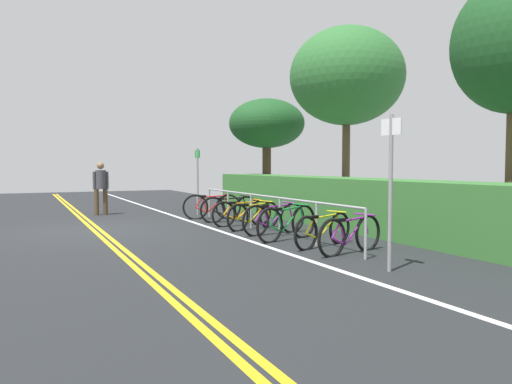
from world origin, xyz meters
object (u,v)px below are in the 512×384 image
bike_rack (265,204)px  bicycle_7 (350,235)px  pedestrian (101,185)px  sign_post_far (391,178)px  bicycle_0 (212,207)px  bicycle_1 (230,209)px  bicycle_4 (274,219)px  bicycle_2 (242,213)px  sign_post_near (198,175)px  bicycle_6 (323,230)px  bicycle_3 (254,216)px  tree_mid (347,77)px  bicycle_5 (287,223)px  tree_near_left (267,124)px

bike_rack → bicycle_7: (3.15, 0.10, -0.31)m
pedestrian → sign_post_far: 10.61m
bike_rack → pedestrian: pedestrian is taller
bicycle_0 → bicycle_1: size_ratio=0.95×
bicycle_4 → bicycle_7: (2.71, 0.08, -0.02)m
bicycle_2 → bicycle_7: 4.45m
bicycle_1 → bicycle_7: bearing=0.5°
bicycle_0 → pedestrian: 3.81m
bicycle_7 → sign_post_near: (-7.51, -0.24, 0.94)m
bicycle_0 → sign_post_far: bearing=-1.0°
bicycle_1 → bicycle_6: size_ratio=1.04×
bike_rack → bicycle_6: size_ratio=4.51×
bicycle_6 → sign_post_near: (-6.70, -0.22, 0.95)m
sign_post_near → sign_post_far: (8.94, -0.13, 0.11)m
bicycle_3 → bicycle_2: bearing=177.3°
sign_post_near → bicycle_6: bearing=1.8°
bicycle_3 → sign_post_far: (5.11, -0.24, 1.05)m
bicycle_0 → bicycle_3: size_ratio=0.98×
bicycle_2 → bicycle_7: bicycle_7 is taller
bicycle_0 → tree_mid: bearing=73.6°
bike_rack → bicycle_1: 2.25m
bicycle_6 → tree_mid: size_ratio=0.29×
bike_rack → bicycle_4: bearing=3.4°
bicycle_2 → tree_mid: bearing=100.0°
bicycle_3 → bicycle_4: (0.97, 0.05, 0.02)m
pedestrian → tree_mid: size_ratio=0.29×
bicycle_4 → bicycle_6: (1.90, 0.05, -0.03)m
bicycle_2 → sign_post_far: (5.88, -0.28, 1.05)m
bicycle_0 → bicycle_4: 3.56m
bicycle_1 → bicycle_2: (0.93, -0.04, -0.03)m
bicycle_5 → bicycle_6: bicycle_5 is taller
bicycle_6 → sign_post_far: (2.24, -0.34, 1.06)m
bicycle_4 → tree_near_left: bearing=154.2°
tree_near_left → bicycle_3: bearing=-30.0°
tree_near_left → tree_mid: tree_mid is taller
bicycle_3 → pedestrian: bearing=-151.1°
sign_post_near → bicycle_5: bearing=-0.0°
bicycle_0 → bicycle_5: 4.43m
sign_post_far → tree_mid: size_ratio=0.40×
sign_post_near → tree_near_left: tree_near_left is taller
tree_mid → tree_near_left: bearing=-171.7°
bicycle_0 → tree_near_left: 5.20m
bike_rack → bicycle_4: 0.53m
bicycle_2 → tree_mid: 5.46m
bike_rack → bicycle_3: bearing=-177.3°
bicycle_1 → pedestrian: (-3.47, -2.93, 0.60)m
sign_post_near → sign_post_far: bearing=-0.8°
tree_mid → bike_rack: bearing=-62.5°
bicycle_5 → bicycle_7: size_ratio=1.05×
sign_post_near → bicycle_7: bearing=1.8°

